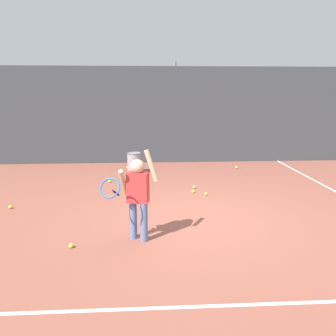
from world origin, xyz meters
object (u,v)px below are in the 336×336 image
(tennis_player, at_px, (137,192))
(tennis_ball_0, at_px, (10,207))
(tennis_ball_1, at_px, (127,168))
(tennis_ball_2, at_px, (71,246))
(tennis_ball_4, at_px, (193,192))
(tennis_ball_5, at_px, (237,167))
(ball_hopper, at_px, (134,163))
(tennis_ball_3, at_px, (110,181))
(tennis_ball_8, at_px, (194,187))
(tennis_ball_6, at_px, (206,194))

(tennis_player, relative_size, tennis_ball_0, 20.46)
(tennis_player, height_order, tennis_ball_1, tennis_player)
(tennis_ball_2, height_order, tennis_ball_4, same)
(tennis_ball_5, bearing_deg, tennis_ball_0, -148.14)
(ball_hopper, distance_m, tennis_ball_2, 4.55)
(tennis_ball_0, xyz_separation_m, tennis_ball_5, (5.11, 3.17, 0.00))
(tennis_ball_0, bearing_deg, tennis_ball_2, -49.77)
(tennis_ball_1, distance_m, tennis_ball_4, 2.94)
(tennis_player, xyz_separation_m, tennis_ball_0, (-2.41, 1.54, -0.69))
(tennis_ball_3, xyz_separation_m, tennis_ball_5, (3.45, 1.38, 0.00))
(tennis_ball_0, relative_size, tennis_ball_8, 1.00)
(tennis_ball_1, bearing_deg, tennis_ball_6, -56.47)
(tennis_ball_8, bearing_deg, tennis_ball_1, 126.78)
(tennis_ball_1, xyz_separation_m, tennis_ball_8, (1.62, -2.16, 0.00))
(tennis_ball_4, bearing_deg, tennis_ball_2, -128.77)
(tennis_player, distance_m, tennis_ball_4, 2.70)
(tennis_ball_8, bearing_deg, tennis_player, -114.10)
(tennis_ball_0, height_order, tennis_ball_6, same)
(tennis_ball_4, bearing_deg, tennis_ball_3, 152.28)
(tennis_ball_1, distance_m, tennis_ball_3, 1.55)
(tennis_ball_0, bearing_deg, tennis_ball_1, 58.92)
(ball_hopper, distance_m, tennis_ball_6, 2.65)
(tennis_ball_3, xyz_separation_m, tennis_ball_8, (1.96, -0.65, 0.00))
(tennis_ball_3, distance_m, tennis_ball_5, 3.71)
(tennis_player, relative_size, tennis_ball_5, 20.46)
(tennis_ball_0, relative_size, tennis_ball_1, 1.00)
(tennis_ball_4, relative_size, tennis_ball_6, 1.00)
(tennis_player, height_order, tennis_ball_2, tennis_player)
(tennis_ball_0, height_order, tennis_ball_8, same)
(tennis_player, height_order, tennis_ball_6, tennis_player)
(tennis_ball_0, bearing_deg, tennis_ball_3, 47.37)
(tennis_player, bearing_deg, tennis_ball_4, 79.14)
(tennis_player, relative_size, tennis_ball_3, 20.46)
(tennis_ball_4, bearing_deg, tennis_ball_5, 56.60)
(tennis_ball_1, bearing_deg, tennis_ball_3, -102.65)
(tennis_ball_1, distance_m, tennis_ball_6, 3.24)
(tennis_ball_2, distance_m, tennis_ball_8, 3.60)
(tennis_ball_0, distance_m, tennis_ball_8, 3.79)
(tennis_player, xyz_separation_m, ball_hopper, (-0.20, 4.27, -0.44))
(tennis_ball_3, relative_size, tennis_ball_4, 1.00)
(ball_hopper, height_order, tennis_ball_0, ball_hopper)
(tennis_ball_4, bearing_deg, tennis_player, -115.79)
(tennis_ball_0, bearing_deg, tennis_ball_6, 9.09)
(tennis_ball_2, xyz_separation_m, tennis_ball_4, (2.06, 2.56, 0.00))
(tennis_ball_1, height_order, tennis_ball_5, same)
(tennis_ball_2, xyz_separation_m, tennis_ball_5, (3.62, 4.93, 0.00))
(ball_hopper, height_order, tennis_ball_2, ball_hopper)
(tennis_ball_2, relative_size, tennis_ball_4, 1.00)
(tennis_player, bearing_deg, tennis_ball_1, 109.83)
(ball_hopper, height_order, tennis_ball_5, ball_hopper)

